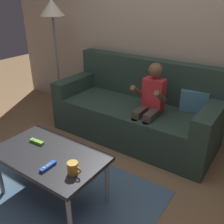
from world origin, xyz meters
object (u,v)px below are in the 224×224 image
at_px(coffee_table, 49,158).
at_px(game_remote_lime_center, 37,142).
at_px(couch, 136,112).
at_px(floor_lamp, 53,17).
at_px(coffee_mug, 73,168).
at_px(person_seated_on_couch, 150,103).
at_px(game_remote_blue_near_edge, 48,167).

xyz_separation_m(coffee_table, game_remote_lime_center, (-0.21, 0.05, 0.05)).
distance_m(couch, floor_lamp, 1.62).
height_order(couch, coffee_table, couch).
distance_m(couch, coffee_mug, 1.47).
height_order(person_seated_on_couch, game_remote_lime_center, person_seated_on_couch).
bearing_deg(game_remote_blue_near_edge, floor_lamp, 132.96).
bearing_deg(person_seated_on_couch, floor_lamp, 175.58).
bearing_deg(game_remote_lime_center, game_remote_blue_near_edge, -28.41).
bearing_deg(floor_lamp, coffee_mug, -41.77).
height_order(game_remote_lime_center, coffee_mug, coffee_mug).
xyz_separation_m(game_remote_lime_center, coffee_mug, (0.54, -0.12, 0.04)).
relative_size(coffee_table, coffee_mug, 7.88).
bearing_deg(person_seated_on_couch, coffee_mug, -88.77).
bearing_deg(coffee_table, game_remote_blue_near_edge, -44.40).
bearing_deg(person_seated_on_couch, couch, 143.86).
relative_size(couch, coffee_table, 2.09).
distance_m(person_seated_on_couch, coffee_mug, 1.24).
distance_m(game_remote_blue_near_edge, coffee_mug, 0.21).
bearing_deg(game_remote_blue_near_edge, coffee_mug, 16.40).
xyz_separation_m(person_seated_on_couch, game_remote_lime_center, (-0.51, -1.12, -0.09)).
relative_size(game_remote_blue_near_edge, game_remote_lime_center, 0.99).
xyz_separation_m(couch, game_remote_lime_center, (-0.26, -1.30, 0.15)).
height_order(person_seated_on_couch, coffee_table, person_seated_on_couch).
distance_m(person_seated_on_couch, floor_lamp, 1.69).
xyz_separation_m(couch, game_remote_blue_near_edge, (0.08, -1.49, 0.15)).
xyz_separation_m(person_seated_on_couch, floor_lamp, (-1.49, 0.12, 0.79)).
xyz_separation_m(game_remote_blue_near_edge, coffee_mug, (0.20, 0.06, 0.04)).
xyz_separation_m(couch, coffee_table, (-0.05, -1.36, 0.10)).
height_order(game_remote_blue_near_edge, floor_lamp, floor_lamp).
relative_size(coffee_table, game_remote_blue_near_edge, 6.63).
bearing_deg(coffee_mug, coffee_table, 167.92).
distance_m(coffee_table, floor_lamp, 1.98).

